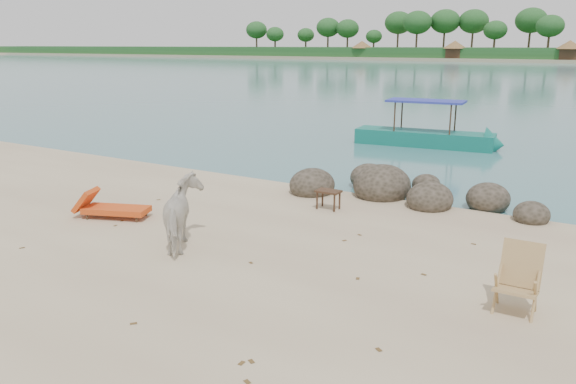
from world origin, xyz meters
name	(u,v)px	position (x,y,z in m)	size (l,w,h in m)	color
boulders	(395,190)	(1.38, 6.16, 0.21)	(6.39, 2.97, 1.11)	#2D281E
cow	(184,215)	(-0.78, 0.51, 0.68)	(0.73, 1.61, 1.36)	silver
side_table	(328,201)	(0.41, 4.26, 0.23)	(0.57, 0.37, 0.46)	#332114
lounge_chair	(116,207)	(-3.41, 1.16, 0.27)	(1.83, 0.64, 0.55)	red
deck_chair	(517,283)	(5.22, 0.92, 0.50)	(0.64, 0.71, 1.01)	tan
boat_near	(426,108)	(-0.56, 14.39, 1.46)	(5.98, 1.35, 2.92)	#0F695B
dead_leaves	(237,271)	(0.77, 0.09, 0.01)	(7.79, 6.95, 0.00)	brown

